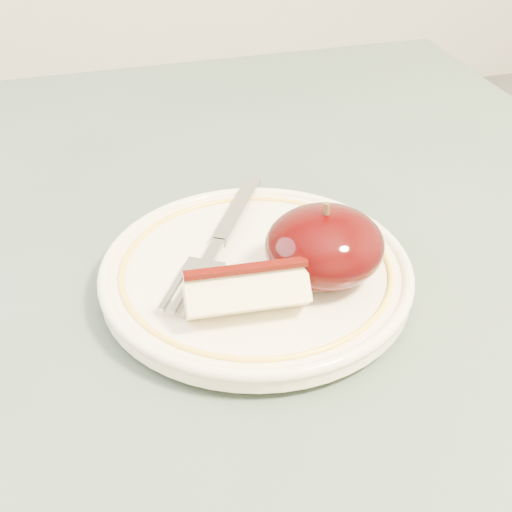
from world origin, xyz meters
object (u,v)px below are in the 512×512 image
object	(u,v)px
plate	(256,272)
apple_half	(324,246)
table	(149,389)
fork	(219,242)

from	to	relation	value
plate	apple_half	xyz separation A→B (m)	(0.04, -0.02, 0.03)
table	apple_half	world-z (taller)	apple_half
plate	apple_half	size ratio (longest dim) A/B	2.71
table	plate	world-z (taller)	plate
table	plate	bearing A→B (deg)	-6.69
plate	apple_half	world-z (taller)	apple_half
plate	apple_half	distance (m)	0.05
apple_half	fork	distance (m)	0.08
table	plate	size ratio (longest dim) A/B	4.12
apple_half	table	bearing A→B (deg)	165.72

